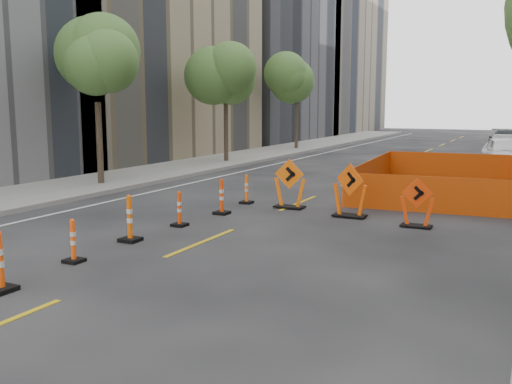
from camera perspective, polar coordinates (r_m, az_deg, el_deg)
The scene contains 20 objects.
ground_plane at distance 10.52m, azimuth -17.16°, elevation -9.52°, with size 140.00×140.00×0.00m, color black.
sidewalk_left at distance 25.16m, azimuth -13.21°, elevation 1.36°, with size 4.00×90.00×0.15m, color gray.
bld_left_d at distance 52.33m, azimuth -0.84°, elevation 12.94°, with size 12.00×16.00×14.00m, color #4C4C51.
bld_left_e at distance 67.53m, azimuth 5.78°, elevation 14.52°, with size 12.00×20.00×20.00m, color gray.
tree_l_b at distance 23.09m, azimuth -15.67°, elevation 11.70°, with size 2.80×2.80×5.95m.
tree_l_c at distance 31.24m, azimuth -3.06°, elevation 11.17°, with size 2.80×2.80×5.95m.
tree_l_d at distance 40.24m, azimuth 4.11°, elevation 10.63°, with size 2.80×2.80×5.95m.
channelizer_2 at distance 10.87m, azimuth -24.23°, elevation -6.33°, with size 0.43×0.43×1.09m, color #E44609, non-canonical shape.
channelizer_3 at distance 12.32m, azimuth -17.83°, elevation -4.66°, with size 0.36×0.36×0.92m, color #F8490A, non-canonical shape.
channelizer_4 at distance 13.79m, azimuth -12.52°, elevation -2.58°, with size 0.44×0.44×1.12m, color #D65509, non-canonical shape.
channelizer_5 at distance 15.30m, azimuth -7.67°, elevation -1.67°, with size 0.37×0.37×0.95m, color #DF3F09, non-canonical shape.
channelizer_6 at distance 16.83m, azimuth -3.46°, elevation -0.46°, with size 0.42×0.42×1.06m, color red, non-canonical shape.
channelizer_7 at distance 18.62m, azimuth -0.96°, elevation 0.30°, with size 0.38×0.38×0.96m, color #FF5D0A, non-canonical shape.
chevron_sign_left at distance 17.77m, azimuth 3.39°, elevation 0.83°, with size 1.03×0.62×1.55m, color #EB5F09, non-canonical shape.
chevron_sign_center at distance 16.54m, azimuth 9.39°, elevation 0.17°, with size 1.04×0.63×1.57m, color #ED5109, non-canonical shape.
chevron_sign_right at distance 15.59m, azimuth 15.81°, elevation -1.03°, with size 0.88×0.53×1.32m, color #ED3B0A, non-canonical shape.
safety_fence at distance 22.13m, azimuth 17.98°, elevation 1.41°, with size 5.18×8.82×1.10m, color #F3470C, non-canonical shape.
parked_car_near at distance 30.69m, azimuth 23.73°, elevation 3.57°, with size 1.95×4.85×1.65m, color white.
parked_car_mid at distance 35.92m, azimuth 23.80°, elevation 4.06°, with size 1.54×4.41×1.45m, color #A8A8AD.
parked_car_far at distance 41.40m, azimuth 23.74°, elevation 4.67°, with size 2.18×5.36×1.56m, color black.
Camera 1 is at (7.00, -7.16, 3.24)m, focal length 40.00 mm.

